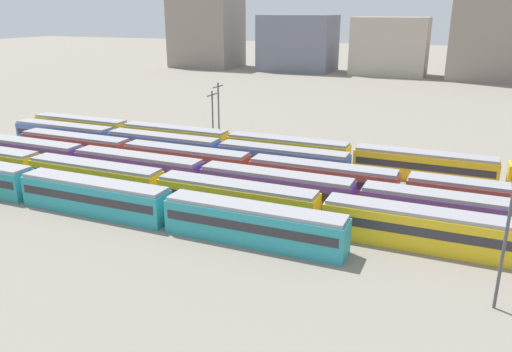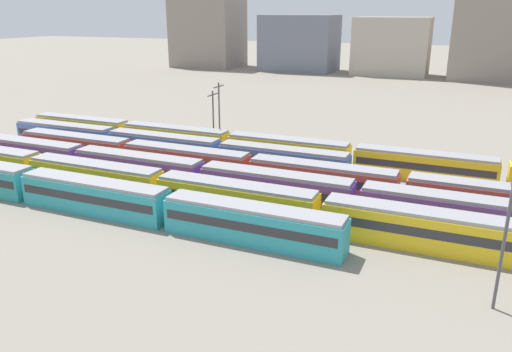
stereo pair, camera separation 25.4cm
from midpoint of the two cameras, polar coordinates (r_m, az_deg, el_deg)
The scene contains 14 objects.
ground_plane at distance 76.04m, azimuth -19.39°, elevation 1.12°, with size 600.00×600.00×0.00m, color gray.
train_track_0 at distance 57.29m, azimuth -17.81°, elevation -2.19°, with size 55.80×3.06×3.75m.
train_track_1 at distance 58.12m, azimuth -10.63°, elevation -1.31°, with size 74.70×3.06×3.75m.
train_track_2 at distance 57.20m, azimuth 2.34°, elevation -1.32°, with size 93.60×3.06×3.75m.
train_track_3 at distance 63.74m, azimuth -0.56°, elevation 0.77°, with size 74.70×3.06×3.75m.
train_track_4 at distance 75.79m, azimuth -10.37°, elevation 3.32°, with size 55.80×3.06×3.75m.
train_track_5 at distance 70.09m, azimuth 11.01°, elevation 2.06°, with size 112.50×3.06×3.75m.
catenary_pole_0 at distance 40.01m, azimuth 26.60°, elevation -6.59°, with size 0.24×3.20×10.04m.
catenary_pole_1 at distance 80.04m, azimuth -4.80°, elevation 6.74°, with size 0.24×3.20×9.25m.
catenary_pole_3 at distance 79.25m, azimuth -4.12°, elevation 7.17°, with size 0.24×3.20×10.62m.
distant_building_0 at distance 204.94m, azimuth -5.44°, elevation 16.12°, with size 24.89×19.87×27.26m, color gray.
distant_building_1 at distance 189.97m, azimuth 5.03°, elevation 14.83°, with size 26.27×18.43×19.77m, color slate.
distant_building_2 at distance 182.28m, azimuth 15.21°, elevation 14.05°, with size 24.90×14.99×19.18m, color #B2A899.
distant_building_3 at distance 180.05m, azimuth 26.80°, elevation 17.32°, with size 29.56×21.26×47.69m, color gray.
Camera 2 is at (50.43, -39.92, 21.07)m, focal length 35.11 mm.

